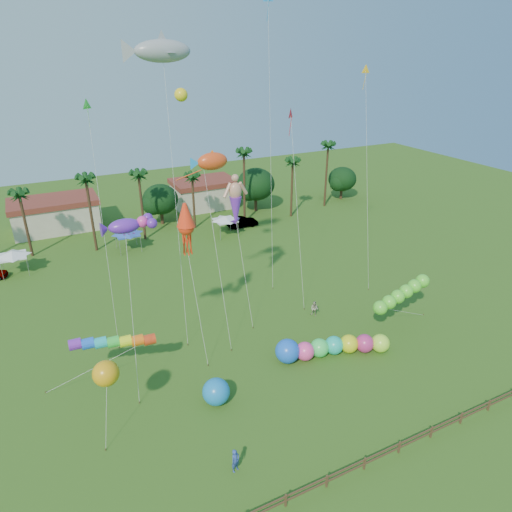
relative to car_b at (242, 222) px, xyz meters
name	(u,v)px	position (x,y,z in m)	size (l,w,h in m)	color
ground	(314,410)	(-11.73, -38.10, -0.79)	(160.00, 160.00, 0.00)	#285116
tree_line	(178,197)	(-8.16, 5.89, 3.49)	(69.46, 8.91, 11.00)	#3A2819
buildings_row	(128,206)	(-14.82, 11.90, 1.21)	(35.00, 7.00, 4.00)	beige
tent_row	(128,233)	(-17.73, -1.77, 1.96)	(31.00, 4.00, 0.60)	white
fence	(365,462)	(-11.73, -44.10, -0.17)	(36.12, 0.12, 1.00)	brown
car_b	(242,222)	(0.00, 0.00, 0.00)	(1.66, 4.77, 1.57)	#4C4C54
spectator_a	(235,461)	(-19.39, -40.38, 0.10)	(0.65, 0.42, 1.77)	#2B4599
spectator_b	(314,309)	(-4.22, -26.64, 0.04)	(0.80, 0.62, 1.65)	#9D9A83
caterpillar_inflatable	(328,347)	(-6.83, -32.88, 0.13)	(10.56, 4.71, 2.18)	#FF4397
blue_ball	(216,392)	(-18.13, -33.93, 0.29)	(2.16, 2.16, 2.16)	blue
rainbow_tube	(129,345)	(-23.28, -28.12, 2.63)	(10.18, 2.66, 3.88)	red
green_worm	(380,308)	(-0.62, -32.24, 2.22)	(10.39, 3.77, 3.82)	#58DC31
orange_ball_kite	(106,373)	(-25.84, -33.48, 4.56)	(2.08, 2.44, 6.25)	orange
merman_kite	(236,203)	(-10.94, -22.19, 11.16)	(2.35, 4.74, 14.32)	tan
fish_kite	(213,161)	(-13.32, -22.72, 15.52)	(4.33, 6.63, 17.18)	#DF4518
shark_kite	(163,51)	(-16.19, -19.75, 24.38)	(6.81, 8.17, 26.32)	gray
squid_kite	(186,227)	(-17.05, -25.63, 10.95)	(1.99, 4.81, 13.94)	#FF3414
lobster_kite	(124,226)	(-22.46, -28.08, 12.82)	(4.18, 4.55, 14.39)	#6323B2
delta_kite_red	(291,118)	(-4.25, -20.77, 18.44)	(1.16, 4.96, 20.17)	red
delta_kite_yellow	(366,76)	(4.98, -20.09, 21.97)	(1.16, 4.98, 23.89)	yellow
delta_kite_green	(88,112)	(-22.83, -20.04, 19.90)	(1.30, 3.78, 21.78)	green
delta_kite_blue	(268,7)	(-4.72, -16.71, 28.16)	(1.22, 3.49, 30.29)	#1781D7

